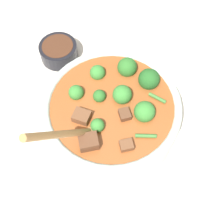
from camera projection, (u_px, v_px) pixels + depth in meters
name	position (u px, v px, depth m)	size (l,w,h in m)	color
ground_plane	(112.00, 125.00, 0.68)	(4.00, 4.00, 0.00)	silver
stew_bowl	(112.00, 113.00, 0.63)	(0.27, 0.32, 0.26)	#B2C6BC
condiment_bowl	(59.00, 51.00, 0.75)	(0.09, 0.09, 0.04)	black
empty_plate	(211.00, 43.00, 0.78)	(0.23, 0.23, 0.02)	white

